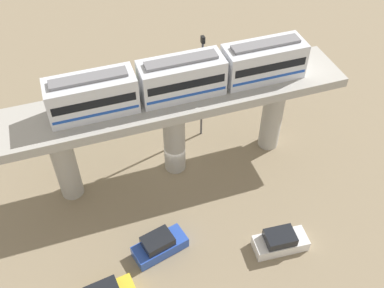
{
  "coord_description": "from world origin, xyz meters",
  "views": [
    {
      "loc": [
        -26.72,
        7.4,
        30.63
      ],
      "look_at": [
        -2.5,
        -0.78,
        5.03
      ],
      "focal_mm": 41.75,
      "sensor_mm": 36.0,
      "label": 1
    }
  ],
  "objects_px": {
    "train": "(182,78)",
    "parked_car_white": "(280,242)",
    "tree_near_viaduct": "(78,92)",
    "signal_post": "(202,85)",
    "parked_car_blue": "(159,245)"
  },
  "relations": [
    {
      "from": "train",
      "to": "parked_car_white",
      "type": "bearing_deg",
      "value": -157.67
    },
    {
      "from": "parked_car_white",
      "to": "train",
      "type": "bearing_deg",
      "value": 26.95
    },
    {
      "from": "tree_near_viaduct",
      "to": "train",
      "type": "bearing_deg",
      "value": -139.61
    },
    {
      "from": "train",
      "to": "parked_car_white",
      "type": "relative_size",
      "value": 4.73
    },
    {
      "from": "train",
      "to": "signal_post",
      "type": "relative_size",
      "value": 1.87
    },
    {
      "from": "train",
      "to": "tree_near_viaduct",
      "type": "xyz_separation_m",
      "value": [
        9.05,
        7.7,
        -6.21
      ]
    },
    {
      "from": "train",
      "to": "parked_car_blue",
      "type": "relative_size",
      "value": 4.55
    },
    {
      "from": "parked_car_blue",
      "to": "tree_near_viaduct",
      "type": "relative_size",
      "value": 0.82
    },
    {
      "from": "tree_near_viaduct",
      "to": "signal_post",
      "type": "xyz_separation_m",
      "value": [
        -5.65,
        -10.64,
        2.31
      ]
    },
    {
      "from": "parked_car_white",
      "to": "tree_near_viaduct",
      "type": "distance_m",
      "value": 23.46
    },
    {
      "from": "train",
      "to": "tree_near_viaduct",
      "type": "distance_m",
      "value": 13.41
    },
    {
      "from": "parked_car_white",
      "to": "tree_near_viaduct",
      "type": "xyz_separation_m",
      "value": [
        19.85,
        12.14,
        2.97
      ]
    },
    {
      "from": "parked_car_blue",
      "to": "signal_post",
      "type": "height_order",
      "value": "signal_post"
    },
    {
      "from": "parked_car_white",
      "to": "parked_car_blue",
      "type": "distance_m",
      "value": 9.39
    },
    {
      "from": "train",
      "to": "signal_post",
      "type": "distance_m",
      "value": 5.95
    }
  ]
}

